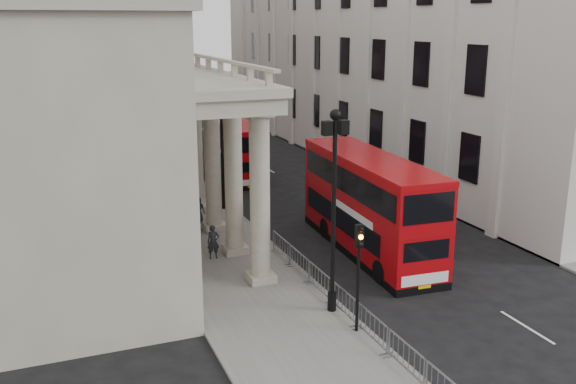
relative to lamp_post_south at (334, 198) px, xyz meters
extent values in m
plane|color=black|center=(0.60, -4.00, -4.91)|extent=(260.00, 260.00, 0.00)
cube|color=slate|center=(-2.40, 26.00, -4.85)|extent=(6.00, 140.00, 0.12)
cube|color=slate|center=(14.10, 26.00, -4.85)|extent=(3.00, 140.00, 0.12)
cube|color=slate|center=(0.55, 26.00, -4.84)|extent=(0.20, 140.00, 0.14)
cube|color=gray|center=(-9.90, 14.00, 1.09)|extent=(9.00, 28.00, 12.00)
cube|color=maroon|center=(-9.90, 44.00, 6.09)|extent=(9.00, 32.00, 22.00)
cube|color=gray|center=(-9.90, 76.00, 5.09)|extent=(9.00, 30.00, 20.00)
cube|color=beige|center=(16.60, 28.00, 7.59)|extent=(8.00, 55.00, 25.00)
cube|color=#60605E|center=(6.60, 88.00, -0.91)|extent=(8.00, 8.00, 8.00)
cylinder|color=black|center=(0.00, 0.00, -4.39)|extent=(0.36, 0.36, 0.80)
cylinder|color=black|center=(0.00, 0.00, -0.79)|extent=(0.18, 0.18, 8.00)
sphere|color=black|center=(0.00, 0.00, 3.31)|extent=(0.44, 0.44, 0.44)
cube|color=black|center=(0.35, 0.00, 2.81)|extent=(0.35, 0.35, 0.55)
cube|color=black|center=(-0.35, 0.00, 2.81)|extent=(0.35, 0.35, 0.55)
cylinder|color=black|center=(0.00, 16.00, -4.39)|extent=(0.36, 0.36, 0.80)
cylinder|color=black|center=(0.00, 16.00, -0.79)|extent=(0.18, 0.18, 8.00)
sphere|color=black|center=(0.00, 16.00, 3.31)|extent=(0.44, 0.44, 0.44)
cube|color=black|center=(0.35, 16.00, 2.81)|extent=(0.35, 0.35, 0.55)
cube|color=black|center=(-0.35, 16.00, 2.81)|extent=(0.35, 0.35, 0.55)
cylinder|color=black|center=(0.00, 32.00, -4.39)|extent=(0.36, 0.36, 0.80)
cylinder|color=black|center=(0.00, 32.00, -0.79)|extent=(0.18, 0.18, 8.00)
sphere|color=black|center=(0.00, 32.00, 3.31)|extent=(0.44, 0.44, 0.44)
cube|color=black|center=(0.35, 32.00, 2.81)|extent=(0.35, 0.35, 0.55)
cube|color=black|center=(-0.35, 32.00, 2.81)|extent=(0.35, 0.35, 0.55)
cylinder|color=black|center=(0.10, -2.00, -3.09)|extent=(0.12, 0.12, 3.40)
cube|color=black|center=(0.10, -2.00, -0.94)|extent=(0.28, 0.22, 0.90)
sphere|color=black|center=(0.10, -2.13, -0.64)|extent=(0.18, 0.18, 0.18)
sphere|color=orange|center=(0.10, -2.13, -0.94)|extent=(0.18, 0.18, 0.18)
sphere|color=black|center=(0.10, -2.13, -1.24)|extent=(0.18, 0.18, 0.18)
cube|color=gray|center=(0.25, -5.30, -4.24)|extent=(0.50, 2.30, 1.10)
cube|color=gray|center=(0.25, -2.95, -4.24)|extent=(0.50, 2.30, 1.10)
cube|color=gray|center=(0.25, -0.60, -4.24)|extent=(0.50, 2.30, 1.10)
cube|color=gray|center=(0.25, 1.75, -4.24)|extent=(0.50, 2.30, 1.10)
cube|color=gray|center=(0.25, 4.10, -4.24)|extent=(0.50, 2.30, 1.10)
cube|color=gray|center=(0.25, 6.45, -4.24)|extent=(0.50, 2.30, 1.10)
cube|color=#A8070C|center=(4.92, 5.96, -3.42)|extent=(3.43, 11.76, 2.21)
cube|color=#A8070C|center=(4.92, 5.96, -1.12)|extent=(3.43, 11.76, 1.94)
cube|color=#A8070C|center=(4.92, 5.96, -0.01)|extent=(3.47, 11.81, 0.28)
cube|color=black|center=(4.92, 5.96, -4.72)|extent=(3.45, 11.76, 0.39)
cube|color=black|center=(4.92, 5.96, -3.14)|extent=(3.37, 9.55, 1.11)
cube|color=black|center=(4.92, 5.96, -1.01)|extent=(3.46, 11.10, 1.22)
cube|color=white|center=(4.59, 0.17, -4.19)|extent=(2.32, 0.20, 0.50)
cube|color=yellow|center=(4.59, 0.16, -4.56)|extent=(0.61, 0.08, 0.14)
cylinder|color=black|center=(3.44, 2.00, -4.36)|extent=(0.42, 1.13, 1.11)
cylinder|color=black|center=(5.94, 1.86, -4.36)|extent=(0.42, 1.13, 1.11)
cylinder|color=black|center=(3.83, 8.74, -4.36)|extent=(0.42, 1.13, 1.11)
cylinder|color=black|center=(6.32, 8.60, -4.36)|extent=(0.42, 1.13, 1.11)
cube|color=#AA070C|center=(3.43, 24.78, -3.66)|extent=(2.81, 9.80, 1.85)
cube|color=#AA070C|center=(3.43, 24.78, -1.75)|extent=(2.81, 9.80, 1.62)
cube|color=#AA070C|center=(3.43, 24.78, -0.82)|extent=(2.85, 9.84, 0.23)
cube|color=black|center=(3.43, 24.78, -4.75)|extent=(2.83, 9.81, 0.32)
cube|color=black|center=(3.43, 24.78, -3.43)|extent=(2.77, 7.96, 0.92)
cube|color=black|center=(3.43, 24.78, -1.66)|extent=(2.84, 9.25, 1.02)
cube|color=white|center=(3.17, 19.95, -4.31)|extent=(1.94, 0.16, 0.42)
cube|color=yellow|center=(3.17, 19.94, -4.62)|extent=(0.51, 0.06, 0.12)
cylinder|color=black|center=(2.21, 21.47, -4.45)|extent=(0.34, 0.94, 0.92)
cylinder|color=black|center=(4.29, 21.36, -4.45)|extent=(0.34, 0.94, 0.92)
cylinder|color=black|center=(2.50, 27.09, -4.45)|extent=(0.34, 0.94, 0.92)
cylinder|color=black|center=(4.59, 26.98, -4.45)|extent=(0.34, 0.94, 0.92)
imported|color=black|center=(-2.95, 7.61, -3.93)|extent=(0.66, 0.46, 1.72)
imported|color=#282320|center=(-3.09, 14.44, -3.91)|extent=(1.01, 0.89, 1.75)
imported|color=black|center=(-2.21, 13.67, -4.01)|extent=(0.77, 0.51, 1.56)
camera|label=1|loc=(-10.65, -21.92, 6.78)|focal=40.00mm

